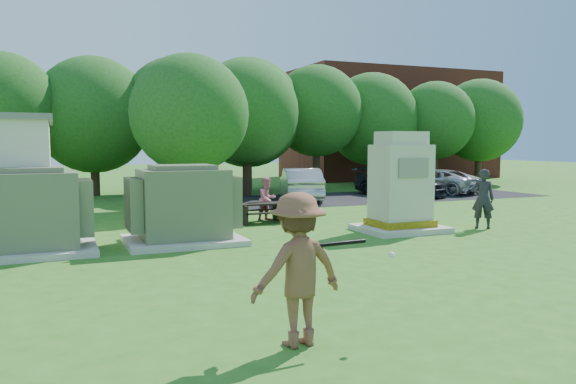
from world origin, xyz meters
name	(u,v)px	position (x,y,z in m)	size (l,w,h in m)	color
ground	(361,269)	(0.00, 0.00, 0.00)	(120.00, 120.00, 0.00)	#2D6619
brick_building	(388,125)	(18.00, 27.00, 4.00)	(15.00, 8.00, 8.00)	maroon
parking_strip	(346,198)	(7.00, 13.50, 0.01)	(20.00, 6.00, 0.01)	#232326
transformer_left	(29,213)	(-6.50, 4.50, 0.97)	(3.00, 2.40, 2.07)	beige
transformer_right	(183,206)	(-2.80, 4.50, 0.97)	(3.00, 2.40, 2.07)	beige
generator_cabinet	(401,188)	(3.61, 3.92, 1.30)	(2.44, 2.00, 2.98)	beige
picnic_table	(261,210)	(0.38, 7.24, 0.41)	(1.53, 1.15, 0.66)	black
batter	(298,269)	(-3.04, -3.58, 1.00)	(1.30, 0.75, 2.01)	brown
person_by_generator	(483,199)	(6.26, 3.39, 0.92)	(0.67, 0.44, 1.85)	black
person_at_picnic	(267,199)	(0.77, 7.68, 0.74)	(0.72, 0.56, 1.48)	pink
car_white	(196,188)	(-0.19, 14.04, 0.69)	(1.64, 4.06, 1.38)	silver
car_silver_a	(300,184)	(4.48, 13.24, 0.75)	(1.59, 4.56, 1.50)	#ACADB1
car_dark	(399,182)	(9.96, 13.42, 0.71)	(1.98, 4.86, 1.41)	black
car_silver_b	(435,181)	(12.54, 13.98, 0.64)	(2.11, 4.57, 1.27)	#A8A7AC
batting_equipment	(341,246)	(-2.44, -3.65, 1.28)	(1.38, 0.22, 0.27)	black
tree_row	(211,114)	(1.75, 18.50, 4.15)	(41.30, 13.30, 7.30)	#47301E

